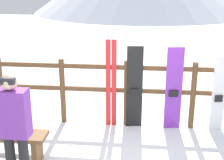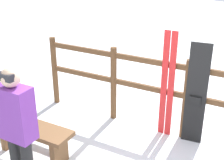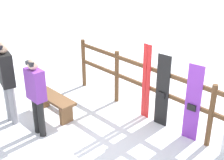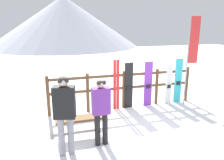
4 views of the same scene
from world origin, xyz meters
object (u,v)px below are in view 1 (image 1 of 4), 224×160
(person_purple, at_px, (14,124))
(snowboard_purple, at_px, (174,89))
(snowboard_white, at_px, (219,95))
(ski_pair_red, at_px, (111,84))
(bench, at_px, (8,141))
(snowboard_black_stripe, at_px, (135,88))

(person_purple, xyz_separation_m, snowboard_purple, (2.10, 1.97, -0.16))
(snowboard_white, bearing_deg, ski_pair_red, 179.89)
(bench, xyz_separation_m, ski_pair_red, (1.39, 1.36, 0.48))
(person_purple, distance_m, snowboard_purple, 2.88)
(bench, xyz_separation_m, person_purple, (0.41, -0.61, 0.58))
(ski_pair_red, relative_size, snowboard_black_stripe, 1.07)
(person_purple, relative_size, snowboard_white, 1.15)
(bench, bearing_deg, snowboard_black_stripe, 36.89)
(person_purple, bearing_deg, bench, 123.85)
(snowboard_black_stripe, xyz_separation_m, snowboard_white, (1.47, -0.00, -0.07))
(bench, distance_m, ski_pair_red, 2.01)
(snowboard_purple, bearing_deg, bench, -151.48)
(bench, relative_size, snowboard_purple, 0.78)
(bench, distance_m, snowboard_purple, 2.88)
(bench, height_order, ski_pair_red, ski_pair_red)
(snowboard_purple, bearing_deg, ski_pair_red, 179.83)
(ski_pair_red, xyz_separation_m, snowboard_purple, (1.11, -0.00, -0.06))
(ski_pair_red, bearing_deg, bench, -135.56)
(person_purple, bearing_deg, snowboard_purple, 43.12)
(person_purple, relative_size, snowboard_black_stripe, 1.04)
(bench, height_order, snowboard_black_stripe, snowboard_black_stripe)
(bench, height_order, person_purple, person_purple)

